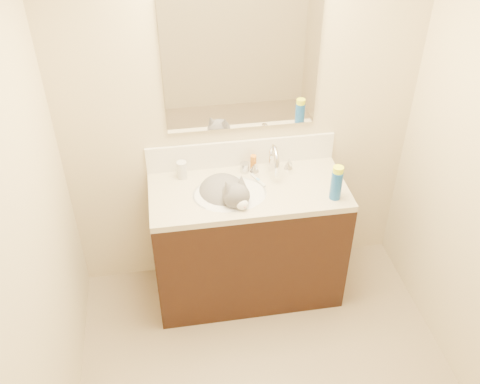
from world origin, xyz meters
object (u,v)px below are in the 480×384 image
object	(u,v)px
basin	(230,203)
amber_bottle	(253,162)
faucet	(273,162)
cat	(226,195)
silver_jar	(245,168)
pill_bottle	(182,170)
spray_can	(336,185)
vanity_cabinet	(248,244)

from	to	relation	value
basin	amber_bottle	bearing A→B (deg)	51.88
faucet	cat	world-z (taller)	faucet
silver_jar	amber_bottle	xyz separation A→B (m)	(0.06, 0.03, 0.02)
faucet	silver_jar	world-z (taller)	faucet
faucet	amber_bottle	distance (m)	0.14
pill_bottle	spray_can	bearing A→B (deg)	-22.12
vanity_cabinet	amber_bottle	bearing A→B (deg)	72.05
basin	pill_bottle	world-z (taller)	pill_bottle
silver_jar	spray_can	xyz separation A→B (m)	(0.48, -0.35, 0.06)
vanity_cabinet	cat	distance (m)	0.45
pill_bottle	spray_can	xyz separation A→B (m)	(0.87, -0.35, 0.04)
spray_can	basin	bearing A→B (deg)	167.14
basin	faucet	size ratio (longest dim) A/B	1.61
faucet	silver_jar	size ratio (longest dim) A/B	4.26
basin	spray_can	size ratio (longest dim) A/B	2.45
pill_bottle	silver_jar	size ratio (longest dim) A/B	1.71
basin	amber_bottle	world-z (taller)	amber_bottle
vanity_cabinet	cat	bearing A→B (deg)	-175.18
silver_jar	amber_bottle	size ratio (longest dim) A/B	0.68
cat	amber_bottle	distance (m)	0.31
faucet	pill_bottle	distance (m)	0.57
vanity_cabinet	spray_can	distance (m)	0.75
silver_jar	faucet	bearing A→B (deg)	-14.33
vanity_cabinet	amber_bottle	world-z (taller)	amber_bottle
amber_bottle	silver_jar	bearing A→B (deg)	-155.03
cat	spray_can	xyz separation A→B (m)	(0.63, -0.16, 0.12)
basin	silver_jar	distance (m)	0.27
faucet	cat	distance (m)	0.37
faucet	amber_bottle	size ratio (longest dim) A/B	2.89
vanity_cabinet	amber_bottle	distance (m)	0.54
basin	spray_can	xyz separation A→B (m)	(0.61, -0.14, 0.16)
amber_bottle	cat	bearing A→B (deg)	-133.44
silver_jar	spray_can	bearing A→B (deg)	-36.06
pill_bottle	spray_can	world-z (taller)	spray_can
cat	amber_bottle	xyz separation A→B (m)	(0.21, 0.22, 0.07)
faucet	spray_can	bearing A→B (deg)	-44.81
vanity_cabinet	cat	world-z (taller)	cat
vanity_cabinet	amber_bottle	size ratio (longest dim) A/B	12.40
spray_can	faucet	bearing A→B (deg)	135.19
faucet	pill_bottle	xyz separation A→B (m)	(-0.56, 0.05, -0.03)
vanity_cabinet	faucet	world-z (taller)	faucet
faucet	pill_bottle	bearing A→B (deg)	175.07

